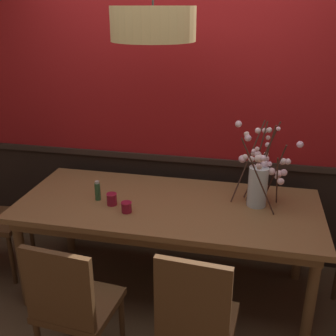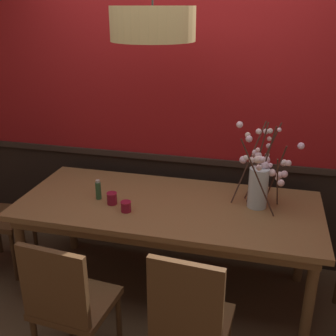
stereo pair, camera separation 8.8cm
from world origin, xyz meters
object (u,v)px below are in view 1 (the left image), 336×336
at_px(chair_near_side_left, 72,304).
at_px(chair_far_side_left, 157,182).
at_px(dining_table, 168,213).
at_px(pendant_lamp, 153,24).
at_px(candle_holder_nearer_edge, 126,207).
at_px(candle_holder_nearer_center, 112,199).
at_px(condiment_bottle, 98,191).
at_px(vase_with_blossoms, 259,178).
at_px(chair_far_side_right, 219,191).
at_px(chair_near_side_right, 196,321).

xyz_separation_m(chair_near_side_left, chair_far_side_left, (0.06, 1.80, -0.01)).
height_order(dining_table, pendant_lamp, pendant_lamp).
bearing_deg(candle_holder_nearer_edge, candle_holder_nearer_center, 148.25).
bearing_deg(candle_holder_nearer_edge, chair_near_side_left, -99.17).
bearing_deg(condiment_bottle, candle_holder_nearer_center, -24.34).
xyz_separation_m(vase_with_blossoms, pendant_lamp, (-0.71, -0.20, 1.03)).
xyz_separation_m(chair_far_side_left, chair_far_side_right, (0.60, -0.05, -0.01)).
xyz_separation_m(vase_with_blossoms, candle_holder_nearer_edge, (-0.88, -0.31, -0.17)).
relative_size(candle_holder_nearer_edge, condiment_bottle, 0.51).
xyz_separation_m(condiment_bottle, pendant_lamp, (0.44, -0.03, 1.16)).
xyz_separation_m(chair_near_side_left, condiment_bottle, (-0.15, 0.84, 0.31)).
bearing_deg(chair_far_side_left, dining_table, -71.62).
height_order(chair_near_side_left, pendant_lamp, pendant_lamp).
distance_m(condiment_bottle, pendant_lamp, 1.24).
bearing_deg(pendant_lamp, dining_table, 49.46).
bearing_deg(chair_near_side_right, condiment_bottle, 135.58).
height_order(chair_near_side_right, candle_holder_nearer_edge, chair_near_side_right).
distance_m(chair_near_side_right, chair_far_side_left, 1.92).
relative_size(chair_near_side_right, candle_holder_nearer_edge, 12.91).
bearing_deg(vase_with_blossoms, condiment_bottle, -171.72).
relative_size(dining_table, chair_far_side_right, 2.44).
bearing_deg(dining_table, chair_near_side_left, -112.15).
height_order(dining_table, chair_near_side_right, chair_near_side_right).
xyz_separation_m(chair_near_side_right, chair_far_side_right, (-0.05, 1.76, -0.04)).
height_order(vase_with_blossoms, condiment_bottle, vase_with_blossoms).
xyz_separation_m(dining_table, chair_far_side_left, (-0.30, 0.91, -0.17)).
distance_m(dining_table, vase_with_blossoms, 0.70).
bearing_deg(candle_holder_nearer_edge, dining_table, 38.08).
bearing_deg(chair_near_side_left, vase_with_blossoms, 45.28).
bearing_deg(chair_far_side_left, chair_far_side_right, -4.94).
distance_m(dining_table, condiment_bottle, 0.54).
xyz_separation_m(chair_near_side_left, chair_far_side_right, (0.66, 1.75, -0.02)).
relative_size(candle_holder_nearer_center, pendant_lamp, 0.12).
height_order(dining_table, chair_far_side_right, chair_far_side_right).
bearing_deg(condiment_bottle, chair_near_side_right, -44.42).
relative_size(chair_near_side_right, chair_far_side_left, 1.04).
bearing_deg(vase_with_blossoms, candle_holder_nearer_center, -167.55).
height_order(chair_far_side_left, candle_holder_nearer_center, chair_far_side_left).
relative_size(candle_holder_nearer_center, candle_holder_nearer_edge, 1.16).
bearing_deg(chair_far_side_right, chair_far_side_left, 175.06).
distance_m(dining_table, candle_holder_nearer_center, 0.42).
height_order(chair_far_side_left, condiment_bottle, chair_far_side_left).
xyz_separation_m(chair_near_side_left, candle_holder_nearer_center, (-0.02, 0.78, 0.28)).
bearing_deg(dining_table, candle_holder_nearer_edge, -141.92).
distance_m(chair_far_side_right, condiment_bottle, 1.27).
xyz_separation_m(chair_far_side_right, candle_holder_nearer_center, (-0.69, -0.97, 0.31)).
xyz_separation_m(dining_table, candle_holder_nearer_edge, (-0.25, -0.20, 0.12)).
bearing_deg(vase_with_blossoms, chair_far_side_right, 114.16).
bearing_deg(chair_near_side_left, pendant_lamp, 70.21).
bearing_deg(chair_far_side_left, condiment_bottle, -102.52).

